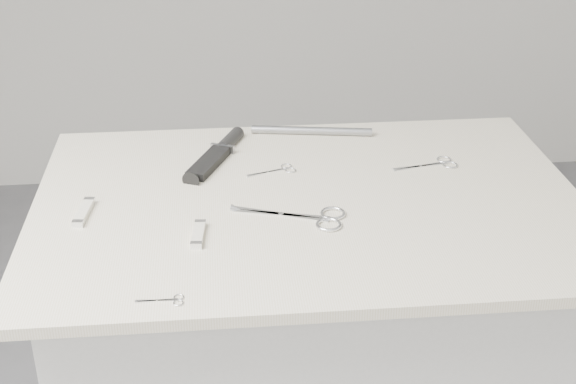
{
  "coord_description": "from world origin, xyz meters",
  "views": [
    {
      "loc": [
        -0.16,
        -1.28,
        1.6
      ],
      "look_at": [
        -0.04,
        0.03,
        0.92
      ],
      "focal_mm": 50.0,
      "sensor_mm": 36.0,
      "label": 1
    }
  ],
  "objects": [
    {
      "name": "pocket_knife_b",
      "position": [
        -0.4,
        -0.02,
        0.93
      ],
      "size": [
        0.03,
        0.1,
        0.01
      ],
      "rotation": [
        0.0,
        0.0,
        1.46
      ],
      "color": "silver",
      "rests_on": "display_board"
    },
    {
      "name": "sheathed_knife",
      "position": [
        -0.16,
        0.2,
        0.93
      ],
      "size": [
        0.12,
        0.22,
        0.03
      ],
      "rotation": [
        0.0,
        0.0,
        1.16
      ],
      "color": "black",
      "rests_on": "display_board"
    },
    {
      "name": "pocket_knife_a",
      "position": [
        -0.2,
        -0.12,
        0.92
      ],
      "size": [
        0.02,
        0.08,
        0.01
      ],
      "rotation": [
        0.0,
        0.0,
        1.48
      ],
      "color": "silver",
      "rests_on": "display_board"
    },
    {
      "name": "metal_rail",
      "position": [
        0.04,
        0.3,
        0.93
      ],
      "size": [
        0.26,
        0.06,
        0.02
      ],
      "primitive_type": "cylinder",
      "rotation": [
        0.0,
        1.57,
        -0.16
      ],
      "color": "gray",
      "rests_on": "display_board"
    },
    {
      "name": "embroidery_scissors_b",
      "position": [
        -0.05,
        0.12,
        0.92
      ],
      "size": [
        0.1,
        0.06,
        0.0
      ],
      "rotation": [
        0.0,
        0.0,
        0.32
      ],
      "color": "silver",
      "rests_on": "display_board"
    },
    {
      "name": "embroidery_scissors_a",
      "position": [
        0.27,
        0.12,
        0.92
      ],
      "size": [
        0.13,
        0.06,
        0.0
      ],
      "rotation": [
        0.0,
        0.0,
        0.2
      ],
      "color": "silver",
      "rests_on": "display_board"
    },
    {
      "name": "large_shears",
      "position": [
        -0.0,
        -0.08,
        0.92
      ],
      "size": [
        0.2,
        0.11,
        0.01
      ],
      "rotation": [
        0.0,
        0.0,
        -0.32
      ],
      "color": "silver",
      "rests_on": "display_board"
    },
    {
      "name": "display_board",
      "position": [
        0.0,
        0.0,
        0.91
      ],
      "size": [
        1.0,
        0.7,
        0.02
      ],
      "primitive_type": "cube",
      "color": "beige",
      "rests_on": "plinth"
    },
    {
      "name": "tiny_scissors",
      "position": [
        -0.25,
        -0.3,
        0.92
      ],
      "size": [
        0.07,
        0.03,
        0.0
      ],
      "rotation": [
        0.0,
        0.0,
        -0.02
      ],
      "color": "silver",
      "rests_on": "display_board"
    }
  ]
}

